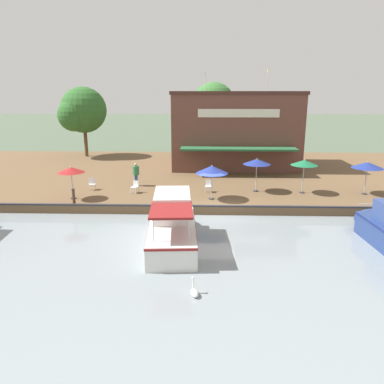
{
  "coord_description": "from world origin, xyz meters",
  "views": [
    {
      "loc": [
        22.32,
        -0.75,
        7.59
      ],
      "look_at": [
        -1.0,
        -1.47,
        1.3
      ],
      "focal_mm": 35.0,
      "sensor_mm": 36.0,
      "label": 1
    }
  ],
  "objects_px": {
    "cafe_chair_mid_patio": "(208,185)",
    "patio_umbrella_near_quay_edge": "(212,170)",
    "patio_umbrella_by_entrance": "(257,162)",
    "patio_umbrella_far_corner": "(368,165)",
    "tree_behind_restaurant": "(212,105)",
    "waterfront_restaurant": "(235,129)",
    "swan": "(194,292)",
    "cafe_chair_far_corner_seat": "(92,183)",
    "motorboat_second_along": "(173,223)",
    "person_at_quay_edge": "(136,171)",
    "patio_umbrella_mid_patio_right": "(304,163)",
    "cafe_chair_back_row_seat": "(135,186)",
    "tree_downstream_bank": "(81,111)",
    "patio_umbrella_back_row": "(71,170)",
    "mooring_post": "(74,196)"
  },
  "relations": [
    {
      "from": "cafe_chair_mid_patio",
      "to": "swan",
      "type": "distance_m",
      "value": 13.32
    },
    {
      "from": "mooring_post",
      "to": "cafe_chair_mid_patio",
      "type": "bearing_deg",
      "value": 110.98
    },
    {
      "from": "patio_umbrella_by_entrance",
      "to": "cafe_chair_back_row_seat",
      "type": "distance_m",
      "value": 8.82
    },
    {
      "from": "patio_umbrella_by_entrance",
      "to": "tree_downstream_bank",
      "type": "bearing_deg",
      "value": -130.35
    },
    {
      "from": "person_at_quay_edge",
      "to": "cafe_chair_back_row_seat",
      "type": "bearing_deg",
      "value": 7.76
    },
    {
      "from": "patio_umbrella_back_row",
      "to": "cafe_chair_back_row_seat",
      "type": "distance_m",
      "value": 4.5
    },
    {
      "from": "cafe_chair_back_row_seat",
      "to": "mooring_post",
      "type": "bearing_deg",
      "value": -49.08
    },
    {
      "from": "patio_umbrella_mid_patio_right",
      "to": "mooring_post",
      "type": "bearing_deg",
      "value": -77.96
    },
    {
      "from": "patio_umbrella_near_quay_edge",
      "to": "patio_umbrella_back_row",
      "type": "xyz_separation_m",
      "value": [
        0.16,
        -9.31,
        -0.05
      ]
    },
    {
      "from": "waterfront_restaurant",
      "to": "person_at_quay_edge",
      "type": "xyz_separation_m",
      "value": [
        8.41,
        -8.07,
        -2.4
      ]
    },
    {
      "from": "waterfront_restaurant",
      "to": "cafe_chair_mid_patio",
      "type": "height_order",
      "value": "waterfront_restaurant"
    },
    {
      "from": "cafe_chair_far_corner_seat",
      "to": "tree_downstream_bank",
      "type": "distance_m",
      "value": 15.85
    },
    {
      "from": "patio_umbrella_back_row",
      "to": "person_at_quay_edge",
      "type": "relative_size",
      "value": 1.25
    },
    {
      "from": "cafe_chair_mid_patio",
      "to": "person_at_quay_edge",
      "type": "relative_size",
      "value": 0.48
    },
    {
      "from": "patio_umbrella_by_entrance",
      "to": "swan",
      "type": "bearing_deg",
      "value": -16.82
    },
    {
      "from": "cafe_chair_mid_patio",
      "to": "patio_umbrella_near_quay_edge",
      "type": "bearing_deg",
      "value": 5.67
    },
    {
      "from": "person_at_quay_edge",
      "to": "motorboat_second_along",
      "type": "xyz_separation_m",
      "value": [
        9.52,
        3.56,
        -0.7
      ]
    },
    {
      "from": "cafe_chair_far_corner_seat",
      "to": "motorboat_second_along",
      "type": "xyz_separation_m",
      "value": [
        8.22,
        6.57,
        -0.07
      ]
    },
    {
      "from": "patio_umbrella_back_row",
      "to": "cafe_chair_mid_patio",
      "type": "distance_m",
      "value": 9.46
    },
    {
      "from": "patio_umbrella_back_row",
      "to": "mooring_post",
      "type": "distance_m",
      "value": 2.0
    },
    {
      "from": "patio_umbrella_mid_patio_right",
      "to": "patio_umbrella_back_row",
      "type": "height_order",
      "value": "patio_umbrella_mid_patio_right"
    },
    {
      "from": "patio_umbrella_near_quay_edge",
      "to": "cafe_chair_far_corner_seat",
      "type": "xyz_separation_m",
      "value": [
        -2.24,
        -8.7,
        -1.55
      ]
    },
    {
      "from": "tree_downstream_bank",
      "to": "patio_umbrella_mid_patio_right",
      "type": "bearing_deg",
      "value": 53.88
    },
    {
      "from": "patio_umbrella_mid_patio_right",
      "to": "motorboat_second_along",
      "type": "relative_size",
      "value": 0.34
    },
    {
      "from": "patio_umbrella_near_quay_edge",
      "to": "person_at_quay_edge",
      "type": "xyz_separation_m",
      "value": [
        -3.55,
        -5.68,
        -0.91
      ]
    },
    {
      "from": "cafe_chair_back_row_seat",
      "to": "mooring_post",
      "type": "xyz_separation_m",
      "value": [
        2.95,
        -3.41,
        0.05
      ]
    },
    {
      "from": "patio_umbrella_near_quay_edge",
      "to": "cafe_chair_far_corner_seat",
      "type": "bearing_deg",
      "value": -104.44
    },
    {
      "from": "patio_umbrella_mid_patio_right",
      "to": "tree_behind_restaurant",
      "type": "height_order",
      "value": "tree_behind_restaurant"
    },
    {
      "from": "tree_behind_restaurant",
      "to": "mooring_post",
      "type": "bearing_deg",
      "value": -26.47
    },
    {
      "from": "swan",
      "to": "motorboat_second_along",
      "type": "bearing_deg",
      "value": -166.94
    },
    {
      "from": "tree_downstream_bank",
      "to": "patio_umbrella_by_entrance",
      "type": "bearing_deg",
      "value": 49.65
    },
    {
      "from": "waterfront_restaurant",
      "to": "patio_umbrella_far_corner",
      "type": "relative_size",
      "value": 5.06
    },
    {
      "from": "swan",
      "to": "cafe_chair_far_corner_seat",
      "type": "bearing_deg",
      "value": -150.18
    },
    {
      "from": "waterfront_restaurant",
      "to": "patio_umbrella_by_entrance",
      "type": "xyz_separation_m",
      "value": [
        9.81,
        0.84,
        -1.34
      ]
    },
    {
      "from": "patio_umbrella_by_entrance",
      "to": "motorboat_second_along",
      "type": "distance_m",
      "value": 9.89
    },
    {
      "from": "cafe_chair_mid_patio",
      "to": "tree_behind_restaurant",
      "type": "xyz_separation_m",
      "value": [
        -15.04,
        0.51,
        5.08
      ]
    },
    {
      "from": "motorboat_second_along",
      "to": "swan",
      "type": "height_order",
      "value": "motorboat_second_along"
    },
    {
      "from": "patio_umbrella_near_quay_edge",
      "to": "tree_downstream_bank",
      "type": "relative_size",
      "value": 0.31
    },
    {
      "from": "swan",
      "to": "tree_downstream_bank",
      "type": "distance_m",
      "value": 31.28
    },
    {
      "from": "patio_umbrella_far_corner",
      "to": "tree_behind_restaurant",
      "type": "height_order",
      "value": "tree_behind_restaurant"
    },
    {
      "from": "patio_umbrella_far_corner",
      "to": "tree_behind_restaurant",
      "type": "bearing_deg",
      "value": -145.64
    },
    {
      "from": "motorboat_second_along",
      "to": "swan",
      "type": "xyz_separation_m",
      "value": [
        5.44,
        1.26,
        -0.78
      ]
    },
    {
      "from": "patio_umbrella_far_corner",
      "to": "cafe_chair_mid_patio",
      "type": "xyz_separation_m",
      "value": [
        -0.24,
        -10.96,
        -1.59
      ]
    },
    {
      "from": "patio_umbrella_near_quay_edge",
      "to": "swan",
      "type": "relative_size",
      "value": 3.36
    },
    {
      "from": "patio_umbrella_by_entrance",
      "to": "cafe_chair_mid_patio",
      "type": "xyz_separation_m",
      "value": [
        0.29,
        -3.42,
        -1.69
      ]
    },
    {
      "from": "patio_umbrella_mid_patio_right",
      "to": "patio_umbrella_near_quay_edge",
      "type": "distance_m",
      "value": 6.73
    },
    {
      "from": "patio_umbrella_near_quay_edge",
      "to": "patio_umbrella_back_row",
      "type": "distance_m",
      "value": 9.31
    },
    {
      "from": "patio_umbrella_near_quay_edge",
      "to": "motorboat_second_along",
      "type": "relative_size",
      "value": 0.33
    },
    {
      "from": "waterfront_restaurant",
      "to": "patio_umbrella_far_corner",
      "type": "xyz_separation_m",
      "value": [
        10.35,
        8.38,
        -1.44
      ]
    },
    {
      "from": "patio_umbrella_by_entrance",
      "to": "patio_umbrella_back_row",
      "type": "distance_m",
      "value": 12.75
    }
  ]
}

